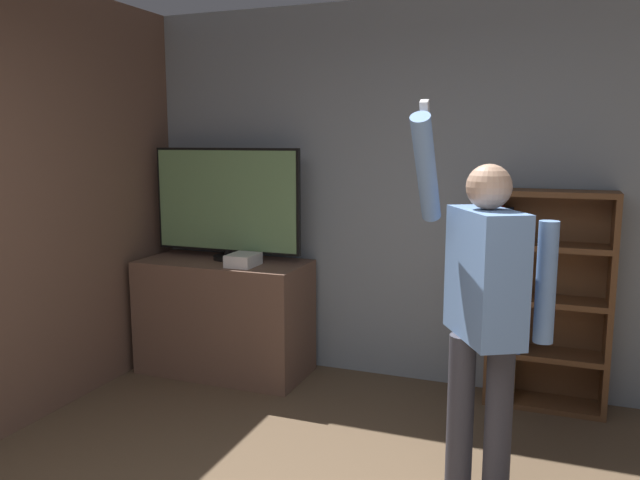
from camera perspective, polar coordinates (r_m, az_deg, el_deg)
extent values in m
cube|color=gray|center=(4.46, 10.02, 4.01)|extent=(6.26, 0.06, 2.70)
cube|color=brown|center=(4.10, -26.20, 2.78)|extent=(0.06, 4.71, 2.70)
cube|color=brown|center=(4.77, -8.70, -6.94)|extent=(1.25, 0.59, 0.85)
cylinder|color=black|center=(4.73, -8.40, -1.58)|extent=(0.22, 0.22, 0.03)
cylinder|color=black|center=(4.72, -8.41, -1.10)|extent=(0.06, 0.06, 0.05)
cube|color=black|center=(4.67, -8.52, 3.62)|extent=(1.17, 0.04, 0.77)
cube|color=#6B9360|center=(4.65, -8.66, 3.60)|extent=(1.13, 0.01, 0.73)
cube|color=white|center=(4.46, -7.04, -1.82)|extent=(0.19, 0.24, 0.09)
cube|color=brown|center=(4.31, 15.41, -4.95)|extent=(0.04, 0.28, 1.42)
cube|color=brown|center=(4.31, 24.98, -5.49)|extent=(0.04, 0.28, 1.42)
cube|color=brown|center=(4.43, 20.22, -4.83)|extent=(0.75, 0.01, 1.42)
cube|color=brown|center=(4.51, 19.70, -13.81)|extent=(0.68, 0.28, 0.04)
cube|color=brown|center=(4.40, 19.93, -9.74)|extent=(0.68, 0.28, 0.04)
cube|color=brown|center=(4.30, 20.19, -5.24)|extent=(0.68, 0.28, 0.04)
cube|color=brown|center=(4.23, 20.45, -0.55)|extent=(0.68, 0.28, 0.04)
cube|color=brown|center=(4.19, 20.71, 4.01)|extent=(0.68, 0.28, 0.04)
cube|color=#338447|center=(4.45, 15.45, -12.62)|extent=(0.03, 0.20, 0.19)
cube|color=#232328|center=(4.47, 15.94, -12.50)|extent=(0.03, 0.23, 0.20)
cube|color=beige|center=(4.47, 16.58, -12.37)|extent=(0.04, 0.26, 0.22)
cube|color=gold|center=(4.44, 17.16, -12.19)|extent=(0.03, 0.22, 0.27)
cube|color=#2D569E|center=(4.34, 15.69, -7.86)|extent=(0.03, 0.22, 0.24)
cube|color=#5B8E99|center=(4.33, 16.28, -7.66)|extent=(0.03, 0.21, 0.28)
cube|color=red|center=(4.33, 16.81, -8.02)|extent=(0.03, 0.22, 0.23)
cube|color=#7A3889|center=(4.34, 17.30, -8.36)|extent=(0.03, 0.23, 0.18)
cube|color=#2D569E|center=(4.33, 17.77, -8.11)|extent=(0.03, 0.21, 0.23)
cube|color=#7A3889|center=(4.24, 15.84, -3.07)|extent=(0.02, 0.20, 0.27)
cube|color=#5B8E99|center=(4.27, 16.35, -3.33)|extent=(0.02, 0.25, 0.23)
cube|color=#232328|center=(4.26, 16.91, -3.05)|extent=(0.03, 0.26, 0.27)
cube|color=#99663D|center=(4.25, 17.39, -3.01)|extent=(0.04, 0.24, 0.29)
cube|color=gold|center=(4.23, 18.00, -3.31)|extent=(0.03, 0.21, 0.25)
cube|color=red|center=(4.19, 16.12, 1.39)|extent=(0.04, 0.21, 0.23)
cube|color=#2D569E|center=(4.20, 16.84, 1.29)|extent=(0.04, 0.25, 0.21)
cube|color=#2D569E|center=(4.18, 17.36, 1.11)|extent=(0.02, 0.21, 0.19)
cylinder|color=#383842|center=(3.24, 12.70, -15.35)|extent=(0.13, 0.13, 0.81)
cylinder|color=#383842|center=(3.22, 15.99, -15.62)|extent=(0.13, 0.13, 0.81)
cube|color=#6B93D1|center=(3.01, 14.87, -3.07)|extent=(0.43, 0.53, 0.61)
sphere|color=tan|center=(2.95, 15.19, 4.72)|extent=(0.21, 0.21, 0.21)
cylinder|color=#6B93D1|center=(3.00, 19.96, -3.67)|extent=(0.09, 0.09, 0.56)
cylinder|color=#6B93D1|center=(2.88, 9.68, 6.38)|extent=(0.09, 0.40, 0.51)
cube|color=white|center=(2.82, 9.59, 11.12)|extent=(0.04, 0.09, 0.14)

